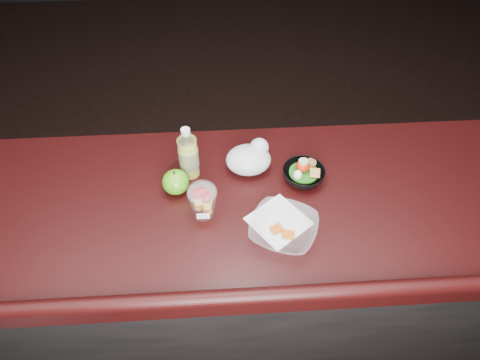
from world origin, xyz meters
The scene contains 9 objects.
room_shell centered at (0.00, 0.00, 1.83)m, with size 8.00×8.00×8.00m.
counter centered at (0.00, 0.30, 0.51)m, with size 4.06×0.71×1.02m.
lemonade_bottle centered at (-0.07, 0.44, 1.11)m, with size 0.07×0.07×0.20m.
fruit_cup centered at (-0.02, 0.25, 1.09)m, with size 0.09×0.09×0.13m.
green_apple centered at (-0.11, 0.36, 1.06)m, with size 0.09×0.09×0.09m.
plastic_bag centered at (0.14, 0.45, 1.07)m, with size 0.16×0.13×0.12m.
snack_bowl centered at (0.32, 0.38, 1.05)m, with size 0.16×0.16×0.08m.
takeout_bowl centered at (0.22, 0.16, 1.04)m, with size 0.27×0.27×0.05m.
paper_napkin centered at (0.22, 0.21, 1.02)m, with size 0.16×0.16×0.00m, color white.
Camera 1 is at (0.04, -0.59, 2.12)m, focal length 32.00 mm.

